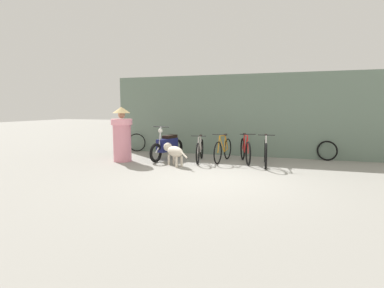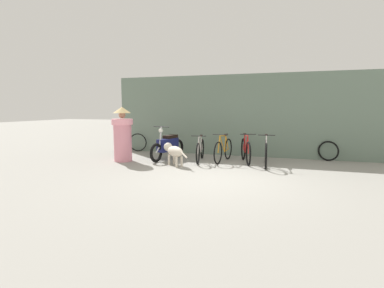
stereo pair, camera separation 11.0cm
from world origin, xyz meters
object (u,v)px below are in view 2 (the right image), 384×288
at_px(bicycle_1, 223,150).
at_px(motorcycle, 168,146).
at_px(stray_dog, 174,151).
at_px(bicycle_0, 200,150).
at_px(spare_tire_left, 138,142).
at_px(person_in_robes, 123,134).
at_px(bicycle_3, 266,153).
at_px(spare_tire_right, 328,151).
at_px(bicycle_2, 246,151).

xyz_separation_m(bicycle_1, motorcycle, (-1.80, -0.16, 0.08)).
bearing_deg(stray_dog, bicycle_1, -100.30).
distance_m(bicycle_0, spare_tire_left, 3.19).
distance_m(bicycle_1, motorcycle, 1.81).
xyz_separation_m(bicycle_0, motorcycle, (-1.10, 0.02, 0.10)).
height_order(motorcycle, stray_dog, motorcycle).
height_order(bicycle_1, person_in_robes, person_in_robes).
bearing_deg(spare_tire_left, stray_dog, -42.68).
bearing_deg(bicycle_3, person_in_robes, -86.10).
bearing_deg(motorcycle, person_in_robes, -48.16).
relative_size(bicycle_0, spare_tire_left, 2.46).
distance_m(motorcycle, person_in_robes, 1.48).
bearing_deg(spare_tire_right, bicycle_1, -159.93).
distance_m(bicycle_3, stray_dog, 2.68).
bearing_deg(bicycle_3, bicycle_2, -117.74).
relative_size(bicycle_0, spare_tire_right, 2.67).
bearing_deg(spare_tire_right, motorcycle, -165.16).
bearing_deg(bicycle_2, spare_tire_left, -121.69).
bearing_deg(bicycle_3, bicycle_1, -104.91).
bearing_deg(bicycle_0, stray_dog, -42.07).
xyz_separation_m(bicycle_2, person_in_robes, (-3.70, -0.93, 0.48)).
distance_m(bicycle_0, bicycle_3, 2.01).
xyz_separation_m(bicycle_3, motorcycle, (-3.11, 0.07, 0.07)).
height_order(bicycle_2, person_in_robes, person_in_robes).
relative_size(bicycle_0, bicycle_3, 0.96).
bearing_deg(motorcycle, bicycle_3, 99.54).
bearing_deg(bicycle_3, motorcycle, -96.09).
xyz_separation_m(bicycle_2, stray_dog, (-1.93, -1.07, 0.05)).
xyz_separation_m(stray_dog, person_in_robes, (-1.77, 0.14, 0.44)).
xyz_separation_m(bicycle_0, bicycle_3, (2.01, -0.05, 0.03)).
bearing_deg(bicycle_3, bicycle_0, -96.17).
bearing_deg(spare_tire_left, person_in_robes, -74.01).
height_order(bicycle_1, stray_dog, bicycle_1).
distance_m(bicycle_1, stray_dog, 1.62).
bearing_deg(bicycle_2, spare_tire_right, 97.19).
xyz_separation_m(motorcycle, person_in_robes, (-1.22, -0.73, 0.41)).
xyz_separation_m(bicycle_0, bicycle_1, (0.70, 0.19, 0.02)).
bearing_deg(spare_tire_left, bicycle_3, -15.50).
distance_m(bicycle_1, bicycle_3, 1.33).
height_order(bicycle_1, bicycle_2, bicycle_2).
distance_m(bicycle_0, person_in_robes, 2.48).
bearing_deg(bicycle_1, person_in_robes, -66.52).
height_order(bicycle_3, spare_tire_right, bicycle_3).
height_order(stray_dog, spare_tire_right, spare_tire_right).
bearing_deg(stray_dog, bicycle_0, -82.84).
bearing_deg(bicycle_0, bicycle_1, 95.46).
bearing_deg(bicycle_1, spare_tire_right, 116.98).
distance_m(motorcycle, spare_tire_left, 2.22).
bearing_deg(motorcycle, bicycle_0, 99.67).
height_order(person_in_robes, spare_tire_right, person_in_robes).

